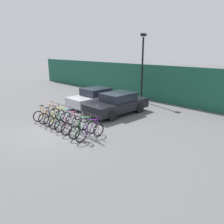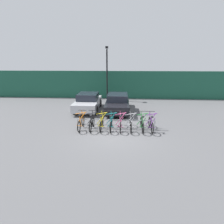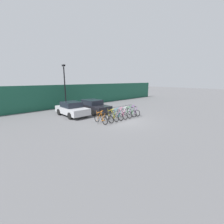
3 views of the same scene
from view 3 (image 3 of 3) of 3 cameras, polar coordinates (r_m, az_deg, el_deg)
name	(u,v)px [view 3 (image 3 of 3)]	position (r m, az deg, el deg)	size (l,w,h in m)	color
ground_plane	(123,120)	(13.47, 4.12, -3.09)	(120.00, 120.00, 0.00)	#59595B
hoarding_wall	(71,96)	(20.76, -15.47, 6.01)	(36.00, 0.16, 2.91)	#19513D
bike_rack	(117,113)	(13.79, 2.08, -0.57)	(4.72, 0.04, 0.57)	gray
bicycle_orange	(101,119)	(12.36, -4.31, -2.69)	(0.68, 1.71, 1.05)	black
bicycle_black	(107,118)	(12.77, -2.01, -2.17)	(0.68, 1.71, 1.05)	black
bicycle_yellow	(112,117)	(13.15, -0.06, -1.74)	(0.68, 1.71, 1.05)	black
bicycle_teal	(116,115)	(13.53, 1.71, -1.34)	(0.68, 1.71, 1.05)	black
bicycle_pink	(121,115)	(13.92, 3.36, -0.97)	(0.68, 1.71, 1.05)	black
bicycle_silver	(125,114)	(14.36, 5.03, -0.59)	(0.68, 1.71, 1.05)	black
bicycle_green	(130,113)	(14.85, 6.77, -0.19)	(0.68, 1.71, 1.05)	black
bicycle_purple	(133,112)	(15.24, 8.03, 0.09)	(0.68, 1.71, 1.05)	black
car_silver	(72,109)	(15.49, -15.02, 1.17)	(1.91, 4.01, 1.40)	#B7B7BC
car_black	(93,106)	(16.62, -7.36, 2.23)	(1.91, 4.43, 1.40)	black
lamp_post	(65,84)	(19.23, -17.56, 9.99)	(0.24, 0.44, 5.28)	black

